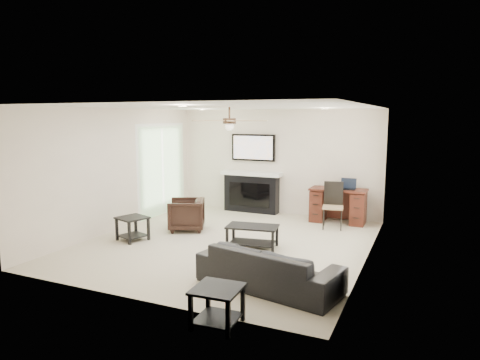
# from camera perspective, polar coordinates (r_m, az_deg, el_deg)

# --- Properties ---
(room_shell) EXTENTS (5.50, 5.54, 2.52)m
(room_shell) POSITION_cam_1_polar(r_m,az_deg,el_deg) (7.75, -0.23, 3.69)
(room_shell) COLOR #C1B49B
(room_shell) RESTS_ON ground
(sofa) EXTENTS (2.09, 1.15, 0.58)m
(sofa) POSITION_cam_1_polar(r_m,az_deg,el_deg) (5.96, 3.86, -11.56)
(sofa) COLOR black
(sofa) RESTS_ON ground
(armchair) EXTENTS (0.94, 0.93, 0.65)m
(armchair) POSITION_cam_1_polar(r_m,az_deg,el_deg) (8.91, -7.17, -4.60)
(armchair) COLOR black
(armchair) RESTS_ON ground
(coffee_table) EXTENTS (0.97, 0.64, 0.40)m
(coffee_table) POSITION_cam_1_polar(r_m,az_deg,el_deg) (7.72, 1.66, -7.55)
(coffee_table) COLOR black
(coffee_table) RESTS_ON ground
(end_table_near) EXTENTS (0.55, 0.55, 0.45)m
(end_table_near) POSITION_cam_1_polar(r_m,az_deg,el_deg) (4.98, -3.03, -16.52)
(end_table_near) COLOR black
(end_table_near) RESTS_ON ground
(end_table_left) EXTENTS (0.63, 0.63, 0.45)m
(end_table_left) POSITION_cam_1_polar(r_m,az_deg,el_deg) (8.40, -14.12, -6.30)
(end_table_left) COLOR black
(end_table_left) RESTS_ON ground
(fireplace_unit) EXTENTS (1.52, 0.34, 1.91)m
(fireplace_unit) POSITION_cam_1_polar(r_m,az_deg,el_deg) (10.42, 1.51, 0.88)
(fireplace_unit) COLOR black
(fireplace_unit) RESTS_ON ground
(desk) EXTENTS (1.22, 0.56, 0.76)m
(desk) POSITION_cam_1_polar(r_m,az_deg,el_deg) (9.70, 12.93, -3.35)
(desk) COLOR #39150E
(desk) RESTS_ON ground
(desk_chair) EXTENTS (0.49, 0.51, 0.97)m
(desk_chair) POSITION_cam_1_polar(r_m,az_deg,el_deg) (9.15, 12.28, -3.36)
(desk_chair) COLOR black
(desk_chair) RESTS_ON ground
(laptop) EXTENTS (0.33, 0.24, 0.23)m
(laptop) POSITION_cam_1_polar(r_m,az_deg,el_deg) (9.56, 14.18, -0.55)
(laptop) COLOR black
(laptop) RESTS_ON desk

